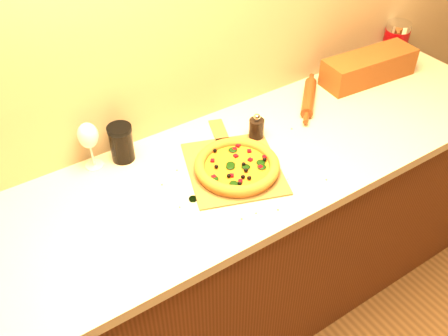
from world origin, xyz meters
The scene contains 11 objects.
cabinet centered at (0.00, 1.43, 0.43)m, with size 2.80×0.65×0.86m, color #4D2610.
countertop centered at (0.00, 1.43, 0.88)m, with size 2.84×0.68×0.04m, color beige.
pizza_peel centered at (0.16, 1.42, 0.90)m, with size 0.42×0.52×0.01m.
pizza centered at (0.15, 1.39, 0.93)m, with size 0.30×0.30×0.04m.
bottle_cap centered at (-0.05, 1.36, 0.90)m, with size 0.03×0.03×0.01m, color black.
pepper_grinder centered at (0.33, 1.52, 0.94)m, with size 0.06×0.06×0.11m.
rolling_pin centered at (0.66, 1.59, 0.93)m, with size 0.27×0.27×0.05m.
coffee_canister centered at (1.29, 1.70, 0.98)m, with size 0.12×0.12×0.16m.
bread_bag centered at (1.00, 1.59, 0.96)m, with size 0.44×0.14×0.12m, color brown.
wine_glass centered at (-0.26, 1.70, 1.03)m, with size 0.07×0.07×0.18m.
dark_jar centered at (-0.15, 1.68, 0.97)m, with size 0.09×0.09×0.14m.
Camera 1 is at (-0.62, 0.30, 2.06)m, focal length 40.00 mm.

